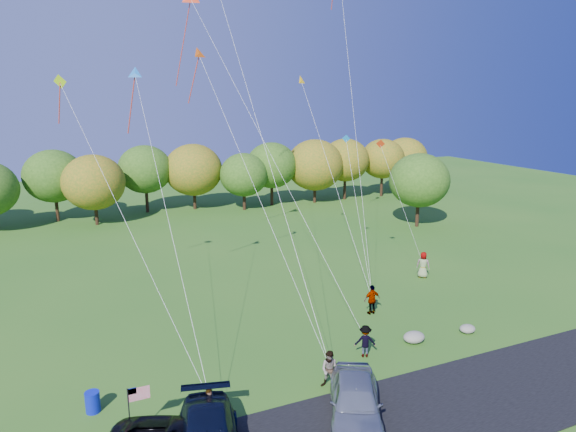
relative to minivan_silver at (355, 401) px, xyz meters
name	(u,v)px	position (x,y,z in m)	size (l,w,h in m)	color
ground	(293,390)	(-1.35, 3.12, -0.93)	(140.00, 140.00, 0.00)	#2A601B
treeline	(168,176)	(0.43, 39.07, 3.65)	(76.52, 27.87, 8.01)	#321D12
minivan_silver	(355,401)	(0.00, 0.00, 0.00)	(2.05, 5.10, 1.74)	#A2A6AC
flyer_a	(210,406)	(-5.39, 2.32, -0.16)	(0.56, 0.37, 1.54)	#4C4C59
flyer_b	(330,370)	(0.26, 2.59, -0.03)	(0.87, 0.68, 1.79)	#4C4C59
flyer_c	(365,341)	(3.28, 4.42, -0.09)	(1.09, 0.62, 1.68)	#4C4C59
flyer_d	(372,300)	(6.50, 8.72, 0.00)	(1.08, 0.45, 1.85)	#4C4C59
flyer_e	(423,265)	(13.49, 12.68, 0.03)	(0.94, 0.61, 1.92)	#4C4C59
trash_barrel	(93,402)	(-9.70, 5.07, -0.48)	(0.60, 0.60, 0.90)	#0B1AAE
flag_assembly	(135,401)	(-8.27, 2.42, 0.76)	(0.84, 0.55, 2.27)	black
boulder_near	(414,337)	(6.52, 4.62, -0.63)	(1.22, 0.95, 0.61)	slate
boulder_far	(467,329)	(9.98, 4.34, -0.69)	(0.91, 0.76, 0.48)	gray
kites_aloft	(233,2)	(1.09, 17.75, 17.90)	(19.92, 9.63, 16.92)	red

